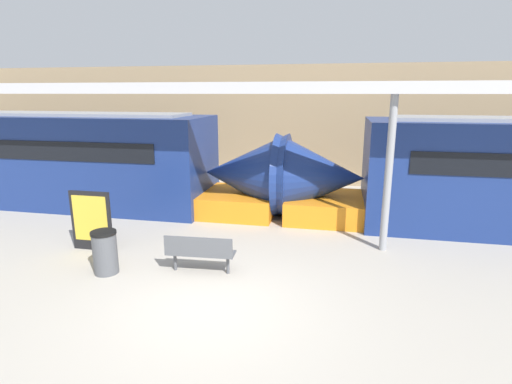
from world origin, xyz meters
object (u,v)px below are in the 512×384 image
Objects in this scene: trash_bin at (105,252)px; poster_board at (91,221)px; train_right at (47,160)px; support_column_near at (388,175)px; bench_near at (200,251)px.

poster_board reaches higher than trash_bin.
poster_board is (4.27, -3.90, -0.75)m from train_right.
support_column_near is at bearing 11.76° from poster_board.
trash_bin is (5.33, -5.03, -1.03)m from train_right.
train_right is 11.32× the size of poster_board.
bench_near is at bearing -13.59° from poster_board.
poster_board is (-3.09, 0.75, 0.24)m from bench_near.
support_column_near is (7.15, 1.49, 1.15)m from poster_board.
trash_bin is (-2.03, -0.39, -0.04)m from bench_near.
train_right is 7.40m from trash_bin.
support_column_near reaches higher than poster_board.
bench_near is 1.59× the size of trash_bin.
train_right reaches higher than trash_bin.
bench_near is (7.36, -4.64, -0.99)m from train_right.
support_column_near is (6.08, 2.63, 1.43)m from trash_bin.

